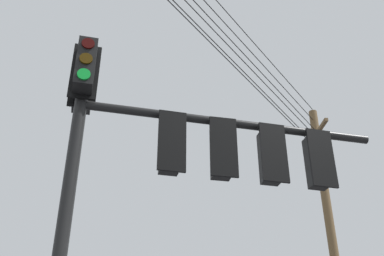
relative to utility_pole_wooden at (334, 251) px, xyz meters
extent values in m
cylinder|color=black|center=(4.00, -8.61, -0.30)|extent=(2.39, 4.49, 0.14)
cube|color=black|center=(2.60, -10.69, 0.25)|extent=(0.40, 0.40, 0.90)
cube|color=black|center=(2.75, -10.76, 0.25)|extent=(0.24, 0.41, 1.04)
cylinder|color=#360503|center=(2.45, -10.61, 0.55)|extent=(0.12, 0.19, 0.20)
cylinder|color=#3C2703|center=(2.45, -10.61, 0.25)|extent=(0.12, 0.19, 0.20)
cylinder|color=green|center=(2.45, -10.61, -0.05)|extent=(0.12, 0.19, 0.20)
cube|color=black|center=(3.13, -10.96, 0.25)|extent=(0.40, 0.40, 0.90)
cube|color=black|center=(2.98, -10.88, 0.25)|extent=(0.24, 0.41, 1.04)
cylinder|color=#360503|center=(3.28, -11.04, 0.55)|extent=(0.12, 0.19, 0.20)
cylinder|color=#3C2703|center=(3.28, -11.04, 0.25)|extent=(0.12, 0.19, 0.20)
cylinder|color=green|center=(3.28, -11.04, -0.05)|extent=(0.12, 0.19, 0.20)
cube|color=black|center=(3.52, -9.55, -0.85)|extent=(0.40, 0.40, 0.90)
cube|color=black|center=(3.67, -9.62, -0.85)|extent=(0.23, 0.41, 1.04)
cylinder|color=#360503|center=(3.37, -9.47, -0.55)|extent=(0.12, 0.19, 0.20)
cylinder|color=#3C2703|center=(3.37, -9.47, -0.85)|extent=(0.12, 0.19, 0.20)
cylinder|color=green|center=(3.37, -9.47, -1.15)|extent=(0.12, 0.19, 0.20)
cube|color=black|center=(3.90, -8.80, -0.85)|extent=(0.41, 0.41, 0.90)
cube|color=black|center=(4.05, -8.89, -0.85)|extent=(0.25, 0.40, 1.04)
cylinder|color=#360503|center=(3.75, -8.72, -0.55)|extent=(0.12, 0.19, 0.20)
cylinder|color=#3C2703|center=(3.75, -8.72, -0.85)|extent=(0.12, 0.19, 0.20)
cylinder|color=green|center=(3.75, -8.72, -1.15)|extent=(0.12, 0.19, 0.20)
cube|color=black|center=(4.28, -8.06, -0.85)|extent=(0.40, 0.40, 0.90)
cube|color=black|center=(4.43, -8.14, -0.85)|extent=(0.23, 0.41, 1.04)
cylinder|color=#360503|center=(4.13, -7.99, -0.55)|extent=(0.12, 0.19, 0.20)
cylinder|color=#3C2703|center=(4.13, -7.99, -0.85)|extent=(0.12, 0.19, 0.20)
cylinder|color=green|center=(4.13, -7.99, -1.15)|extent=(0.12, 0.19, 0.20)
cube|color=black|center=(4.66, -7.32, -0.85)|extent=(0.40, 0.40, 0.90)
cube|color=black|center=(4.81, -7.39, -0.85)|extent=(0.23, 0.41, 1.04)
cylinder|color=#360503|center=(4.51, -7.25, -0.55)|extent=(0.11, 0.19, 0.20)
cylinder|color=#3C2703|center=(4.51, -7.25, -0.85)|extent=(0.11, 0.19, 0.20)
cylinder|color=green|center=(4.51, -7.25, -1.15)|extent=(0.11, 0.19, 0.20)
cylinder|color=brown|center=(0.00, 0.00, -0.14)|extent=(0.30, 0.30, 11.00)
cube|color=brown|center=(0.00, 0.00, 4.36)|extent=(1.90, 1.35, 0.12)
camera|label=1|loc=(8.75, -13.56, -4.38)|focal=44.67mm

